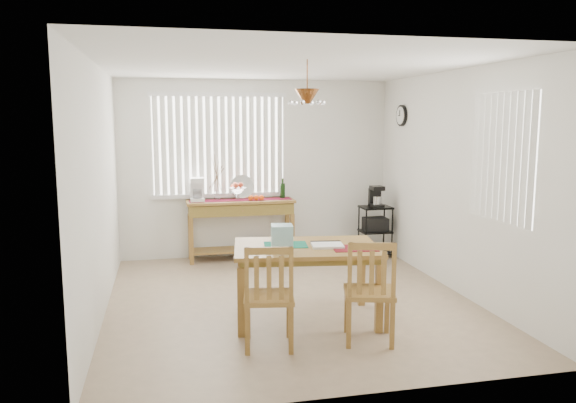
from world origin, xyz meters
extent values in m
cube|color=tan|center=(0.00, 0.00, -0.01)|extent=(4.00, 4.50, 0.01)
cube|color=white|center=(0.00, 2.30, 1.30)|extent=(4.00, 0.10, 2.60)
cube|color=white|center=(0.00, -2.30, 1.30)|extent=(4.00, 0.10, 2.60)
cube|color=white|center=(-2.05, 0.00, 1.30)|extent=(0.10, 4.50, 2.60)
cube|color=white|center=(2.05, 0.00, 1.30)|extent=(0.10, 4.50, 2.60)
cube|color=white|center=(0.00, 0.00, 2.65)|extent=(4.00, 4.50, 0.10)
cube|color=white|center=(-0.55, 2.25, 1.65)|extent=(1.90, 0.01, 1.40)
cube|color=white|center=(-1.45, 2.23, 1.65)|extent=(0.07, 0.03, 1.40)
cube|color=white|center=(-1.34, 2.23, 1.65)|extent=(0.07, 0.03, 1.40)
cube|color=white|center=(-1.24, 2.23, 1.65)|extent=(0.07, 0.03, 1.40)
cube|color=white|center=(-1.13, 2.23, 1.65)|extent=(0.07, 0.03, 1.40)
cube|color=white|center=(-1.03, 2.23, 1.65)|extent=(0.07, 0.03, 1.40)
cube|color=white|center=(-0.92, 2.23, 1.65)|extent=(0.07, 0.03, 1.40)
cube|color=white|center=(-0.81, 2.23, 1.65)|extent=(0.07, 0.03, 1.40)
cube|color=white|center=(-0.71, 2.23, 1.65)|extent=(0.07, 0.03, 1.40)
cube|color=white|center=(-0.60, 2.23, 1.65)|extent=(0.07, 0.03, 1.40)
cube|color=white|center=(-0.50, 2.23, 1.65)|extent=(0.07, 0.03, 1.40)
cube|color=white|center=(-0.39, 2.23, 1.65)|extent=(0.07, 0.03, 1.40)
cube|color=white|center=(-0.29, 2.23, 1.65)|extent=(0.07, 0.03, 1.40)
cube|color=white|center=(-0.18, 2.23, 1.65)|extent=(0.07, 0.03, 1.40)
cube|color=white|center=(-0.08, 2.23, 1.65)|extent=(0.07, 0.03, 1.40)
cube|color=white|center=(0.03, 2.23, 1.65)|extent=(0.07, 0.03, 1.40)
cube|color=white|center=(0.14, 2.23, 1.65)|extent=(0.07, 0.03, 1.40)
cube|color=white|center=(0.24, 2.23, 1.65)|extent=(0.07, 0.03, 1.40)
cube|color=white|center=(0.35, 2.23, 1.65)|extent=(0.07, 0.03, 1.40)
cube|color=white|center=(-0.55, 2.22, 0.92)|extent=(1.98, 0.06, 0.06)
cube|color=white|center=(-0.55, 2.22, 2.38)|extent=(1.98, 0.06, 0.06)
cube|color=white|center=(2.00, -0.90, 1.65)|extent=(0.01, 1.10, 1.30)
cube|color=white|center=(1.99, -1.40, 1.65)|extent=(0.03, 0.07, 1.30)
cube|color=white|center=(1.99, -1.29, 1.65)|extent=(0.03, 0.07, 1.30)
cube|color=white|center=(1.99, -1.18, 1.65)|extent=(0.03, 0.07, 1.30)
cube|color=white|center=(1.99, -1.07, 1.65)|extent=(0.03, 0.07, 1.30)
cube|color=white|center=(1.99, -0.96, 1.65)|extent=(0.03, 0.07, 1.30)
cube|color=white|center=(1.99, -0.85, 1.65)|extent=(0.03, 0.07, 1.30)
cube|color=white|center=(1.99, -0.74, 1.65)|extent=(0.03, 0.07, 1.30)
cube|color=white|center=(1.99, -0.63, 1.65)|extent=(0.03, 0.07, 1.30)
cube|color=white|center=(1.99, -0.52, 1.65)|extent=(0.03, 0.07, 1.30)
cube|color=white|center=(1.99, -0.41, 1.65)|extent=(0.03, 0.07, 1.30)
cylinder|color=black|center=(1.98, 1.55, 2.08)|extent=(0.04, 0.30, 0.30)
cylinder|color=white|center=(1.95, 1.55, 2.08)|extent=(0.01, 0.25, 0.25)
cylinder|color=brown|center=(0.03, -0.62, 2.43)|extent=(0.01, 0.01, 0.34)
cone|color=brown|center=(0.03, -0.62, 2.25)|extent=(0.24, 0.24, 0.14)
sphere|color=white|center=(0.19, -0.62, 2.19)|extent=(0.05, 0.05, 0.05)
sphere|color=white|center=(0.11, -0.48, 2.19)|extent=(0.05, 0.05, 0.05)
sphere|color=white|center=(-0.05, -0.48, 2.19)|extent=(0.05, 0.05, 0.05)
sphere|color=white|center=(-0.13, -0.62, 2.19)|extent=(0.05, 0.05, 0.05)
sphere|color=white|center=(-0.05, -0.76, 2.19)|extent=(0.05, 0.05, 0.05)
sphere|color=white|center=(0.11, -0.76, 2.19)|extent=(0.05, 0.05, 0.05)
cube|color=olive|center=(-0.28, 2.01, 0.85)|extent=(1.55, 0.44, 0.04)
cube|color=olive|center=(-0.28, 2.01, 0.75)|extent=(1.49, 0.40, 0.15)
cube|color=olive|center=(-1.00, 1.84, 0.33)|extent=(0.06, 0.06, 0.67)
cube|color=olive|center=(0.45, 1.84, 0.33)|extent=(0.06, 0.06, 0.67)
cube|color=olive|center=(-1.00, 2.18, 0.33)|extent=(0.06, 0.06, 0.67)
cube|color=olive|center=(0.45, 2.18, 0.33)|extent=(0.06, 0.06, 0.67)
cube|color=olive|center=(-0.28, 2.01, 0.15)|extent=(1.43, 0.38, 0.03)
cube|color=red|center=(-0.03, 2.01, 0.21)|extent=(0.29, 0.21, 0.10)
cube|color=maroon|center=(-0.28, 2.01, 0.87)|extent=(1.47, 0.24, 0.01)
cube|color=white|center=(-0.90, 2.01, 0.90)|extent=(0.19, 0.23, 0.05)
cube|color=white|center=(-0.90, 2.09, 1.02)|extent=(0.19, 0.08, 0.29)
cube|color=white|center=(-0.90, 1.99, 1.18)|extent=(0.19, 0.21, 0.07)
cylinder|color=white|center=(-0.90, 1.98, 0.98)|extent=(0.13, 0.13, 0.13)
cylinder|color=white|center=(-0.33, 1.99, 0.92)|extent=(0.05, 0.05, 0.10)
cone|color=white|center=(-0.33, 1.99, 1.01)|extent=(0.25, 0.25, 0.09)
sphere|color=red|center=(-0.28, 1.99, 1.09)|extent=(0.08, 0.08, 0.08)
sphere|color=red|center=(-0.35, 2.03, 1.09)|extent=(0.08, 0.08, 0.08)
sphere|color=red|center=(-0.35, 1.95, 1.09)|extent=(0.08, 0.08, 0.08)
sphere|color=#FF500D|center=(-0.14, 1.93, 0.91)|extent=(0.08, 0.08, 0.08)
sphere|color=#FF500D|center=(-0.06, 1.93, 0.91)|extent=(0.08, 0.08, 0.08)
sphere|color=#FF500D|center=(0.01, 1.93, 0.91)|extent=(0.08, 0.08, 0.08)
cylinder|color=silver|center=(-0.23, 2.19, 1.05)|extent=(0.35, 0.09, 0.34)
cylinder|color=white|center=(-0.62, 2.06, 0.94)|extent=(0.08, 0.08, 0.14)
cylinder|color=#4C3823|center=(-0.62, 2.06, 1.23)|extent=(0.08, 0.04, 0.43)
cylinder|color=#4C3823|center=(-0.62, 2.06, 1.25)|extent=(0.13, 0.06, 0.47)
cylinder|color=#4C3823|center=(-0.62, 2.06, 1.20)|extent=(0.17, 0.07, 0.35)
cylinder|color=#4C3823|center=(-0.62, 2.06, 1.27)|extent=(0.05, 0.03, 0.53)
cylinder|color=#4C3823|center=(-0.62, 2.06, 1.19)|extent=(0.21, 0.10, 0.30)
cylinder|color=black|center=(0.35, 2.06, 0.98)|extent=(0.07, 0.07, 0.22)
cylinder|color=black|center=(0.35, 2.06, 1.13)|extent=(0.03, 0.03, 0.08)
cylinder|color=black|center=(1.50, 1.60, 0.37)|extent=(0.02, 0.02, 0.75)
cylinder|color=black|center=(1.90, 1.60, 0.37)|extent=(0.02, 0.02, 0.75)
cylinder|color=black|center=(1.50, 1.92, 0.37)|extent=(0.02, 0.02, 0.75)
cylinder|color=black|center=(1.90, 1.92, 0.37)|extent=(0.02, 0.02, 0.75)
cube|color=black|center=(1.70, 1.76, 0.74)|extent=(0.44, 0.35, 0.03)
cube|color=black|center=(1.70, 1.76, 0.37)|extent=(0.44, 0.35, 0.02)
cube|color=black|center=(1.70, 1.76, 0.05)|extent=(0.44, 0.35, 0.02)
cube|color=black|center=(1.70, 1.76, 0.48)|extent=(0.34, 0.26, 0.19)
cube|color=black|center=(1.70, 1.74, 0.77)|extent=(0.18, 0.21, 0.04)
cube|color=black|center=(1.70, 1.81, 0.88)|extent=(0.18, 0.07, 0.26)
cube|color=black|center=(1.70, 1.74, 1.03)|extent=(0.18, 0.19, 0.06)
cylinder|color=silver|center=(1.70, 1.74, 0.85)|extent=(0.11, 0.11, 0.11)
cube|color=olive|center=(0.03, -0.62, 0.75)|extent=(1.55, 1.11, 0.04)
cube|color=olive|center=(0.03, -0.62, 0.70)|extent=(1.43, 1.00, 0.06)
cube|color=olive|center=(-0.68, -0.93, 0.33)|extent=(0.08, 0.08, 0.67)
cube|color=olive|center=(0.63, -1.11, 0.33)|extent=(0.08, 0.08, 0.67)
cube|color=olive|center=(-0.57, -0.13, 0.33)|extent=(0.08, 0.08, 0.67)
cube|color=olive|center=(0.74, -0.31, 0.33)|extent=(0.08, 0.08, 0.67)
cube|color=#147457|center=(-0.17, -0.54, 0.77)|extent=(0.47, 0.36, 0.01)
cube|color=maroon|center=(0.47, -0.84, 0.77)|extent=(0.47, 0.36, 0.01)
cube|color=white|center=(0.23, -0.70, 0.78)|extent=(0.34, 0.29, 0.03)
cube|color=black|center=(0.24, -0.57, 0.79)|extent=(0.31, 0.07, 0.03)
cube|color=#8EC4CE|center=(-0.25, -0.74, 0.89)|extent=(0.23, 0.23, 0.25)
cube|color=olive|center=(-0.47, -1.20, 0.45)|extent=(0.51, 0.51, 0.04)
cube|color=olive|center=(-0.25, -1.05, 0.22)|extent=(0.05, 0.05, 0.43)
cube|color=olive|center=(-0.62, -0.99, 0.22)|extent=(0.05, 0.05, 0.43)
cube|color=olive|center=(-0.31, -1.42, 0.22)|extent=(0.05, 0.05, 0.43)
cube|color=olive|center=(-0.68, -1.36, 0.22)|extent=(0.05, 0.05, 0.43)
cube|color=olive|center=(-0.31, -1.43, 0.72)|extent=(0.04, 0.04, 0.49)
cube|color=olive|center=(-0.69, -1.37, 0.72)|extent=(0.04, 0.04, 0.49)
cube|color=olive|center=(-0.50, -1.40, 0.93)|extent=(0.40, 0.10, 0.06)
cube|color=olive|center=(-0.39, -1.42, 0.69)|extent=(0.05, 0.03, 0.39)
cube|color=olive|center=(-0.50, -1.40, 0.69)|extent=(0.05, 0.03, 0.39)
cube|color=olive|center=(-0.60, -1.38, 0.69)|extent=(0.05, 0.03, 0.39)
cube|color=olive|center=(0.46, -1.28, 0.46)|extent=(0.55, 0.55, 0.04)
cube|color=olive|center=(0.69, -1.14, 0.22)|extent=(0.05, 0.05, 0.44)
cube|color=olive|center=(0.32, -1.04, 0.22)|extent=(0.05, 0.05, 0.44)
cube|color=olive|center=(0.59, -1.51, 0.22)|extent=(0.05, 0.05, 0.44)
cube|color=olive|center=(0.22, -1.41, 0.22)|extent=(0.05, 0.05, 0.44)
cube|color=olive|center=(0.59, -1.52, 0.72)|extent=(0.05, 0.05, 0.49)
cube|color=olive|center=(0.22, -1.42, 0.72)|extent=(0.05, 0.05, 0.49)
cube|color=olive|center=(0.40, -1.47, 0.94)|extent=(0.40, 0.14, 0.06)
cube|color=olive|center=(0.51, -1.50, 0.70)|extent=(0.05, 0.03, 0.39)
cube|color=olive|center=(0.40, -1.47, 0.70)|extent=(0.05, 0.03, 0.39)
cube|color=olive|center=(0.30, -1.44, 0.70)|extent=(0.05, 0.03, 0.39)
camera|label=1|loc=(-1.34, -5.96, 2.04)|focal=35.00mm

